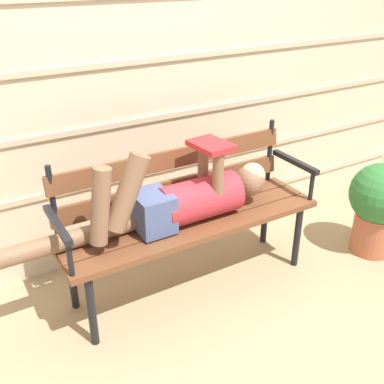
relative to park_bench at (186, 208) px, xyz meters
name	(u,v)px	position (x,y,z in m)	size (l,w,h in m)	color
ground_plane	(208,301)	(0.00, -0.26, -0.52)	(12.00, 12.00, 0.00)	tan
house_siding	(141,60)	(0.00, 0.55, 0.78)	(4.96, 0.08, 2.60)	beige
park_bench	(186,208)	(0.00, 0.00, 0.00)	(1.60, 0.45, 0.91)	brown
reclining_person	(179,200)	(-0.08, -0.07, 0.11)	(1.63, 0.27, 0.52)	#B72D38
potted_plant	(379,204)	(1.29, -0.38, -0.15)	(0.42, 0.42, 0.66)	#AD5B3D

